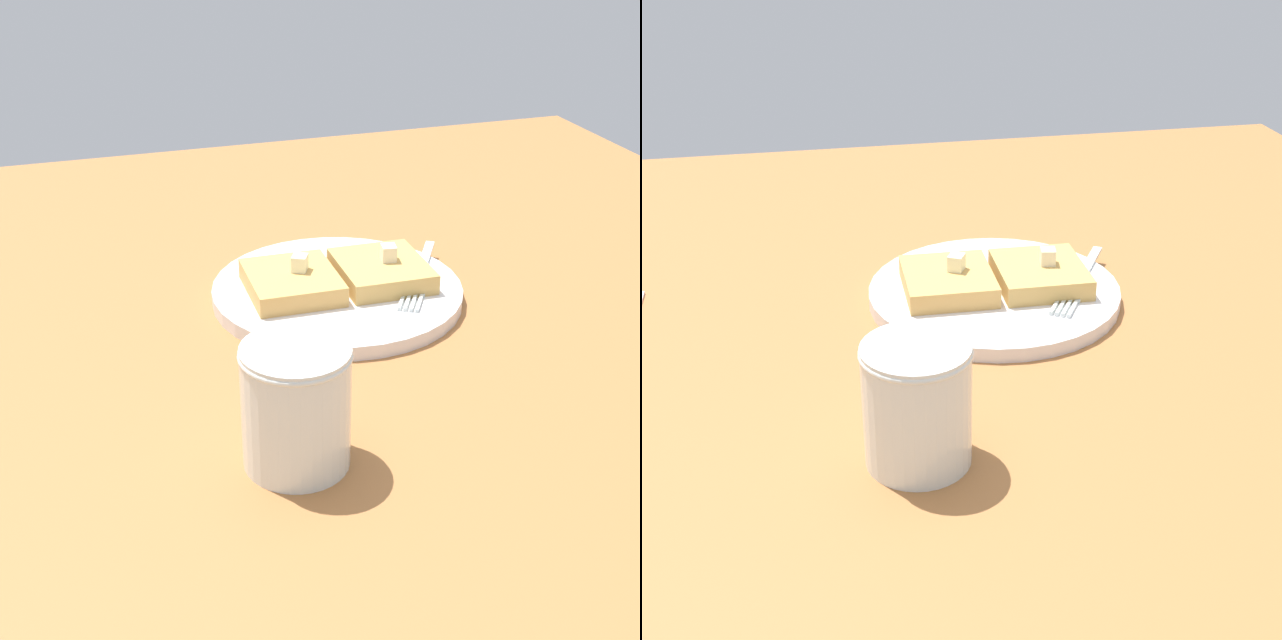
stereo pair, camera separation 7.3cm
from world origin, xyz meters
TOP-DOWN VIEW (x-y plane):
  - table_surface at (0.00, 0.00)cm, footprint 122.48×122.48cm
  - plate at (5.98, 9.37)cm, footprint 24.04×24.04cm
  - toast_slice_left at (1.49, 9.46)cm, footprint 8.47×9.43cm
  - toast_slice_middle at (10.46, 9.29)cm, footprint 8.47×9.43cm
  - butter_pat_primary at (2.37, 9.78)cm, footprint 1.95×2.01cm
  - butter_pat_secondary at (11.20, 9.44)cm, footprint 1.62×1.75cm
  - fork at (13.92, 8.17)cm, footprint 9.50×14.44cm
  - syrup_jar at (-4.98, -14.16)cm, footprint 7.81×7.81cm

SIDE VIEW (x-z plane):
  - table_surface at x=0.00cm, z-range 0.00..2.82cm
  - plate at x=5.98cm, z-range 2.93..4.30cm
  - fork at x=13.92cm, z-range 4.19..4.55cm
  - toast_slice_left at x=1.49cm, z-range 4.19..6.14cm
  - toast_slice_middle at x=10.46cm, z-range 4.19..6.14cm
  - butter_pat_primary at x=2.37cm, z-range 6.14..7.67cm
  - butter_pat_secondary at x=11.20cm, z-range 6.14..7.67cm
  - syrup_jar at x=-4.98cm, z-range 2.37..11.57cm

